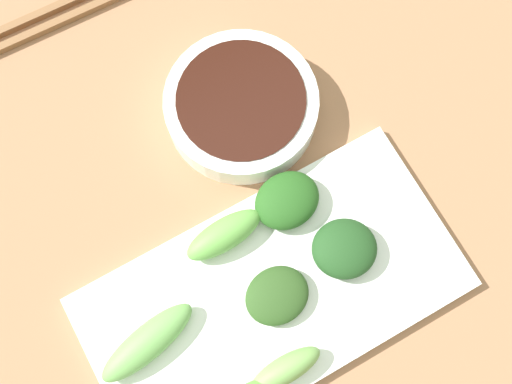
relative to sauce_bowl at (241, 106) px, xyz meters
The scene contains 10 objects.
tabletop 0.11m from the sauce_bowl, 20.32° to the right, with size 2.10×2.10×0.02m, color #A06F4E.
sauce_bowl is the anchor object (origin of this frame).
serving_plate 0.18m from the sauce_bowl, 20.18° to the right, with size 0.17×0.34×0.01m, color white.
broccoli_leafy_0 0.17m from the sauce_bowl, ahead, with size 0.06×0.06×0.03m, color #21491F.
broccoli_leafy_1 0.11m from the sauce_bowl, ahead, with size 0.05×0.06×0.03m, color #25571D.
broccoli_leafy_2 0.18m from the sauce_bowl, 18.98° to the right, with size 0.05×0.06×0.02m, color #2D4E1F.
broccoli_stalk_4 0.24m from the sauce_bowl, 49.07° to the right, with size 0.03×0.10×0.02m, color #6DA955.
broccoli_stalk_5 0.13m from the sauce_bowl, 34.63° to the right, with size 0.03×0.08×0.03m, color #68AD4A.
broccoli_stalk_6 0.25m from the sauce_bowl, 20.04° to the right, with size 0.02×0.07×0.02m, color #78AB56.
chopsticks 0.23m from the sauce_bowl, 144.10° to the right, with size 0.03×0.23×0.01m.
Camera 1 is at (0.11, -0.06, 0.59)m, focal length 43.25 mm.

